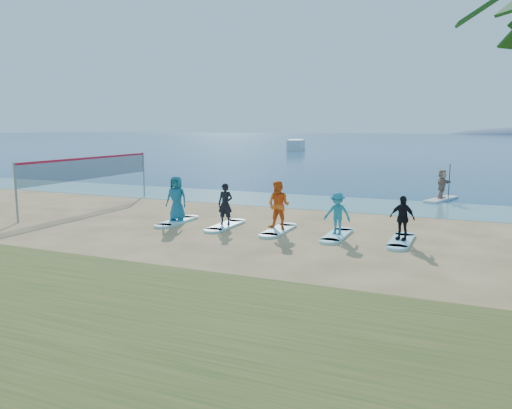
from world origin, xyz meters
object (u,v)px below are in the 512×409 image
at_px(volleyball_net, 90,169).
at_px(student_0, 177,198).
at_px(surfboard_4, 401,241).
at_px(paddleboarder, 442,184).
at_px(student_1, 225,204).
at_px(surfboard_1, 226,226).
at_px(student_4, 402,218).
at_px(surfboard_2, 279,230).
at_px(boat_offshore_a, 296,150).
at_px(surfboard_3, 337,235).
at_px(paddleboard, 441,199).
at_px(student_3, 337,213).
at_px(surfboard_0, 177,221).
at_px(student_2, 279,205).

bearing_deg(volleyball_net, student_0, -16.51).
bearing_deg(student_0, surfboard_4, -6.02).
relative_size(paddleboarder, student_0, 0.84).
bearing_deg(surfboard_4, student_1, 180.00).
distance_m(surfboard_1, student_4, 6.82).
bearing_deg(surfboard_1, surfboard_2, 0.00).
bearing_deg(surfboard_1, boat_offshore_a, 106.67).
xyz_separation_m(paddleboarder, surfboard_4, (-0.65, -11.13, -0.85)).
xyz_separation_m(volleyball_net, surfboard_2, (10.64, -1.82, -1.86)).
xyz_separation_m(student_0, surfboard_3, (6.77, 0.00, -0.97)).
bearing_deg(surfboard_1, student_0, 180.00).
distance_m(surfboard_1, surfboard_2, 2.26).
xyz_separation_m(paddleboard, boat_offshore_a, (-27.14, 54.73, -0.06)).
bearing_deg(student_3, surfboard_4, 4.74).
xyz_separation_m(surfboard_0, surfboard_4, (9.03, 0.00, 0.00)).
distance_m(volleyball_net, student_3, 13.07).
xyz_separation_m(paddleboard, student_4, (-0.65, -11.13, 0.79)).
bearing_deg(surfboard_2, boat_offshore_a, 108.45).
distance_m(paddleboard, student_1, 13.40).
xyz_separation_m(student_1, surfboard_4, (6.77, 0.00, -0.87)).
bearing_deg(student_0, student_1, -6.02).
height_order(surfboard_0, student_3, student_3).
height_order(surfboard_0, surfboard_3, same).
height_order(student_0, surfboard_2, student_0).
xyz_separation_m(surfboard_2, student_3, (2.26, 0.00, 0.81)).
height_order(surfboard_0, surfboard_1, same).
xyz_separation_m(surfboard_1, surfboard_4, (6.77, 0.00, 0.00)).
xyz_separation_m(surfboard_0, student_2, (4.52, 0.00, 0.96)).
bearing_deg(boat_offshore_a, surfboard_0, -89.11).
height_order(student_0, student_4, student_0).
bearing_deg(volleyball_net, surfboard_2, -9.68).
bearing_deg(student_2, student_4, 5.44).
bearing_deg(student_2, student_1, -174.56).
height_order(volleyball_net, student_2, volleyball_net).
bearing_deg(student_2, paddleboarder, 70.56).
bearing_deg(surfboard_4, paddleboarder, 86.68).
distance_m(paddleboarder, student_2, 12.27).
relative_size(boat_offshore_a, student_1, 5.00).
relative_size(boat_offshore_a, surfboard_4, 3.74).
height_order(surfboard_3, student_3, student_3).
bearing_deg(surfboard_2, surfboard_3, 0.00).
bearing_deg(student_4, student_0, -161.25).
relative_size(surfboard_1, surfboard_3, 1.00).
relative_size(surfboard_0, student_1, 1.34).
distance_m(paddleboard, surfboard_1, 13.38).
bearing_deg(student_4, surfboard_2, -161.25).
height_order(paddleboard, surfboard_2, paddleboard).
bearing_deg(student_3, student_1, -175.26).
relative_size(student_3, surfboard_4, 0.70).
xyz_separation_m(volleyball_net, surfboard_4, (15.16, -1.82, -1.86)).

